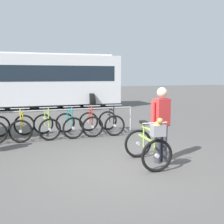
{
  "coord_description": "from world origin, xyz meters",
  "views": [
    {
      "loc": [
        -2.35,
        -4.99,
        1.89
      ],
      "look_at": [
        0.3,
        1.22,
        1.0
      ],
      "focal_mm": 44.62,
      "sensor_mm": 36.0,
      "label": 1
    }
  ],
  "objects_px": {
    "racked_bike_red": "(91,123)",
    "person_with_featured_bike": "(161,121)",
    "bus_distant": "(30,78)",
    "racked_bike_lime": "(46,125)",
    "featured_bicycle": "(149,143)",
    "racked_bike_teal": "(69,124)",
    "racked_bike_black": "(111,122)",
    "racked_bike_yellow": "(22,127)"
  },
  "relations": [
    {
      "from": "racked_bike_red",
      "to": "person_with_featured_bike",
      "type": "distance_m",
      "value": 3.48
    },
    {
      "from": "racked_bike_red",
      "to": "bus_distant",
      "type": "distance_m",
      "value": 7.98
    },
    {
      "from": "racked_bike_lime",
      "to": "featured_bicycle",
      "type": "height_order",
      "value": "featured_bicycle"
    },
    {
      "from": "racked_bike_teal",
      "to": "bus_distant",
      "type": "height_order",
      "value": "bus_distant"
    },
    {
      "from": "racked_bike_teal",
      "to": "featured_bicycle",
      "type": "distance_m",
      "value": 3.68
    },
    {
      "from": "person_with_featured_bike",
      "to": "bus_distant",
      "type": "relative_size",
      "value": 0.16
    },
    {
      "from": "racked_bike_red",
      "to": "racked_bike_black",
      "type": "relative_size",
      "value": 1.01
    },
    {
      "from": "racked_bike_black",
      "to": "bus_distant",
      "type": "relative_size",
      "value": 0.12
    },
    {
      "from": "racked_bike_yellow",
      "to": "person_with_featured_bike",
      "type": "relative_size",
      "value": 0.74
    },
    {
      "from": "racked_bike_yellow",
      "to": "racked_bike_lime",
      "type": "height_order",
      "value": "same"
    },
    {
      "from": "racked_bike_lime",
      "to": "racked_bike_black",
      "type": "xyz_separation_m",
      "value": [
        2.09,
        -0.15,
        -0.0
      ]
    },
    {
      "from": "featured_bicycle",
      "to": "racked_bike_teal",
      "type": "bearing_deg",
      "value": 102.44
    },
    {
      "from": "racked_bike_yellow",
      "to": "racked_bike_lime",
      "type": "relative_size",
      "value": 1.1
    },
    {
      "from": "featured_bicycle",
      "to": "racked_bike_black",
      "type": "bearing_deg",
      "value": 80.16
    },
    {
      "from": "racked_bike_black",
      "to": "featured_bicycle",
      "type": "height_order",
      "value": "featured_bicycle"
    },
    {
      "from": "racked_bike_lime",
      "to": "featured_bicycle",
      "type": "distance_m",
      "value": 3.93
    },
    {
      "from": "racked_bike_lime",
      "to": "racked_bike_yellow",
      "type": "bearing_deg",
      "value": 176.01
    },
    {
      "from": "racked_bike_red",
      "to": "racked_bike_teal",
      "type": "bearing_deg",
      "value": 176.01
    },
    {
      "from": "racked_bike_yellow",
      "to": "bus_distant",
      "type": "xyz_separation_m",
      "value": [
        1.15,
        7.66,
        1.37
      ]
    },
    {
      "from": "featured_bicycle",
      "to": "person_with_featured_bike",
      "type": "bearing_deg",
      "value": 19.46
    },
    {
      "from": "bus_distant",
      "to": "racked_bike_yellow",
      "type": "bearing_deg",
      "value": -98.53
    },
    {
      "from": "racked_bike_lime",
      "to": "racked_bike_black",
      "type": "height_order",
      "value": "same"
    },
    {
      "from": "racked_bike_lime",
      "to": "person_with_featured_bike",
      "type": "xyz_separation_m",
      "value": [
        1.86,
        -3.51,
        0.54
      ]
    },
    {
      "from": "racked_bike_red",
      "to": "bus_distant",
      "type": "relative_size",
      "value": 0.12
    },
    {
      "from": "person_with_featured_bike",
      "to": "racked_bike_yellow",
      "type": "bearing_deg",
      "value": 125.73
    },
    {
      "from": "racked_bike_lime",
      "to": "racked_bike_red",
      "type": "distance_m",
      "value": 1.4
    },
    {
      "from": "racked_bike_red",
      "to": "racked_bike_black",
      "type": "bearing_deg",
      "value": -3.99
    },
    {
      "from": "racked_bike_lime",
      "to": "featured_bicycle",
      "type": "relative_size",
      "value": 0.89
    },
    {
      "from": "racked_bike_teal",
      "to": "person_with_featured_bike",
      "type": "bearing_deg",
      "value": -71.45
    },
    {
      "from": "featured_bicycle",
      "to": "bus_distant",
      "type": "height_order",
      "value": "bus_distant"
    },
    {
      "from": "racked_bike_teal",
      "to": "racked_bike_yellow",
      "type": "bearing_deg",
      "value": 176.01
    },
    {
      "from": "racked_bike_lime",
      "to": "person_with_featured_bike",
      "type": "height_order",
      "value": "person_with_featured_bike"
    },
    {
      "from": "racked_bike_yellow",
      "to": "racked_bike_teal",
      "type": "height_order",
      "value": "same"
    },
    {
      "from": "racked_bike_red",
      "to": "featured_bicycle",
      "type": "relative_size",
      "value": 0.98
    },
    {
      "from": "racked_bike_yellow",
      "to": "racked_bike_lime",
      "type": "bearing_deg",
      "value": -3.99
    },
    {
      "from": "racked_bike_lime",
      "to": "bus_distant",
      "type": "distance_m",
      "value": 7.84
    },
    {
      "from": "racked_bike_black",
      "to": "bus_distant",
      "type": "xyz_separation_m",
      "value": [
        -1.64,
        7.85,
        1.37
      ]
    },
    {
      "from": "racked_bike_yellow",
      "to": "featured_bicycle",
      "type": "height_order",
      "value": "featured_bicycle"
    },
    {
      "from": "bus_distant",
      "to": "racked_bike_red",
      "type": "bearing_deg",
      "value": -83.09
    },
    {
      "from": "racked_bike_teal",
      "to": "racked_bike_red",
      "type": "distance_m",
      "value": 0.7
    },
    {
      "from": "racked_bike_red",
      "to": "bus_distant",
      "type": "bearing_deg",
      "value": 96.91
    },
    {
      "from": "racked_bike_teal",
      "to": "racked_bike_red",
      "type": "relative_size",
      "value": 0.91
    }
  ]
}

